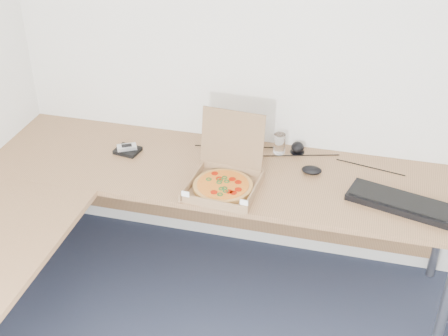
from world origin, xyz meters
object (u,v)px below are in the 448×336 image
(pizza_box, at_px, (224,181))
(drinking_glass, at_px, (279,143))
(desk, at_px, (134,211))
(wallet, at_px, (128,150))
(keyboard, at_px, (400,203))

(pizza_box, relative_size, drinking_glass, 3.43)
(desk, relative_size, wallet, 19.42)
(desk, xyz_separation_m, keyboard, (1.25, 0.33, 0.05))
(drinking_glass, xyz_separation_m, wallet, (-0.81, -0.21, -0.05))
(wallet, bearing_deg, desk, -55.81)
(pizza_box, bearing_deg, keyboard, 8.96)
(drinking_glass, distance_m, keyboard, 0.74)
(desk, height_order, pizza_box, pizza_box)
(drinking_glass, relative_size, keyboard, 0.23)
(desk, xyz_separation_m, pizza_box, (0.39, 0.26, 0.07))
(pizza_box, relative_size, wallet, 3.02)
(drinking_glass, height_order, keyboard, drinking_glass)
(pizza_box, height_order, drinking_glass, pizza_box)
(desk, distance_m, pizza_box, 0.47)
(pizza_box, bearing_deg, drinking_glass, 68.13)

